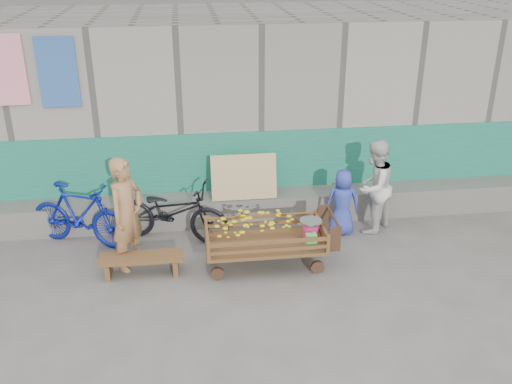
{
  "coord_description": "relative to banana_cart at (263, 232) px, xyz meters",
  "views": [
    {
      "loc": [
        -0.53,
        -5.77,
        4.15
      ],
      "look_at": [
        0.36,
        1.2,
        1.0
      ],
      "focal_mm": 40.0,
      "sensor_mm": 36.0,
      "label": 1
    }
  ],
  "objects": [
    {
      "name": "bench",
      "position": [
        -1.63,
        -0.03,
        -0.31
      ],
      "size": [
        1.11,
        0.33,
        0.28
      ],
      "color": "brown",
      "rests_on": "ground"
    },
    {
      "name": "ground",
      "position": [
        -0.42,
        -0.96,
        -0.51
      ],
      "size": [
        80.0,
        80.0,
        0.0
      ],
      "primitive_type": "plane",
      "color": "#58554F",
      "rests_on": "ground"
    },
    {
      "name": "banana_cart",
      "position": [
        0.0,
        0.0,
        0.0
      ],
      "size": [
        1.77,
        0.81,
        0.75
      ],
      "color": "brown",
      "rests_on": "ground"
    },
    {
      "name": "building_wall",
      "position": [
        -0.42,
        3.09,
        0.96
      ],
      "size": [
        12.0,
        3.5,
        3.0
      ],
      "color": "gray",
      "rests_on": "ground"
    },
    {
      "name": "bicycle_blue",
      "position": [
        -2.55,
        0.92,
        -0.03
      ],
      "size": [
        1.64,
        1.06,
        0.96
      ],
      "primitive_type": "imported",
      "rotation": [
        0.0,
        0.0,
        1.15
      ],
      "color": "#0D1C91",
      "rests_on": "ground"
    },
    {
      "name": "woman",
      "position": [
        1.79,
        0.82,
        0.22
      ],
      "size": [
        0.89,
        0.88,
        1.45
      ],
      "primitive_type": "imported",
      "rotation": [
        0.0,
        0.0,
        3.88
      ],
      "color": "silver",
      "rests_on": "ground"
    },
    {
      "name": "child",
      "position": [
        1.31,
        0.78,
        0.0
      ],
      "size": [
        0.53,
        0.38,
        1.03
      ],
      "primitive_type": "imported",
      "rotation": [
        0.0,
        0.0,
        3.04
      ],
      "color": "#3141AD",
      "rests_on": "ground"
    },
    {
      "name": "bicycle_dark",
      "position": [
        -1.23,
        0.89,
        -0.05
      ],
      "size": [
        1.85,
        1.16,
        0.92
      ],
      "primitive_type": "imported",
      "rotation": [
        0.0,
        0.0,
        1.23
      ],
      "color": "black",
      "rests_on": "ground"
    },
    {
      "name": "vendor_man",
      "position": [
        -1.79,
        0.21,
        0.28
      ],
      "size": [
        0.64,
        0.69,
        1.58
      ],
      "primitive_type": "imported",
      "rotation": [
        0.0,
        0.0,
        0.97
      ],
      "color": "#9E7045",
      "rests_on": "ground"
    }
  ]
}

